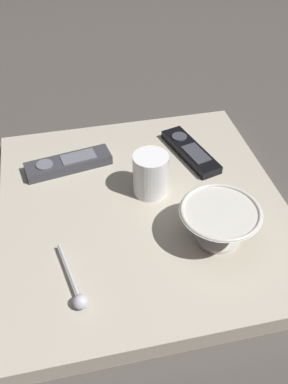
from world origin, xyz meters
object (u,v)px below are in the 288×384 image
coffee_mug (151,174)px  teaspoon (78,295)px  tv_remote_far (68,163)px  cereal_bowl (219,223)px  tv_remote_near (190,151)px

coffee_mug → teaspoon: coffee_mug is taller
teaspoon → tv_remote_far: size_ratio=0.72×
cereal_bowl → teaspoon: size_ratio=1.06×
tv_remote_near → tv_remote_far: (-0.01, -0.29, 0.00)m
cereal_bowl → tv_remote_far: size_ratio=0.76×
tv_remote_far → coffee_mug: bearing=54.1°
teaspoon → coffee_mug: bearing=143.1°
cereal_bowl → tv_remote_far: cereal_bowl is taller
cereal_bowl → teaspoon: bearing=-73.6°
coffee_mug → tv_remote_near: coffee_mug is taller
cereal_bowl → coffee_mug: size_ratio=1.62×
cereal_bowl → tv_remote_far: bearing=-137.3°
tv_remote_near → coffee_mug: bearing=-49.3°
teaspoon → tv_remote_near: 0.47m
teaspoon → tv_remote_far: same height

